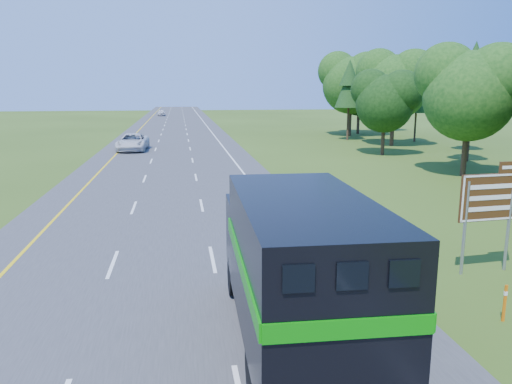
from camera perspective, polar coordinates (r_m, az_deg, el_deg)
The scene contains 8 objects.
road at distance 57.31m, azimuth -9.44°, elevation 5.20°, with size 15.00×260.00×0.04m, color #38383A.
lane_markings at distance 57.31m, azimuth -9.44°, elevation 5.22°, with size 11.15×260.00×0.01m.
tree_wall_right at distance 44.77m, azimuth 26.07°, elevation 10.09°, with size 16.00×100.00×12.00m, color #133A10, non-canonical shape.
horse_truck at distance 11.96m, azimuth 4.71°, elevation -8.71°, with size 3.05×9.06×3.98m.
white_suv at distance 53.84m, azimuth -13.91°, elevation 5.56°, with size 2.91×6.31×1.75m, color silver.
far_car at distance 123.61m, azimuth -10.76°, elevation 8.91°, with size 1.79×4.45×1.52m, color silver.
exit_sign at distance 18.89m, azimuth 25.22°, elevation -1.01°, with size 2.31×0.27×3.92m.
delineator at distance 15.65m, azimuth 26.55°, elevation -11.18°, with size 0.09×0.05×1.07m.
Camera 1 is at (0.74, -6.96, 6.33)m, focal length 35.00 mm.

